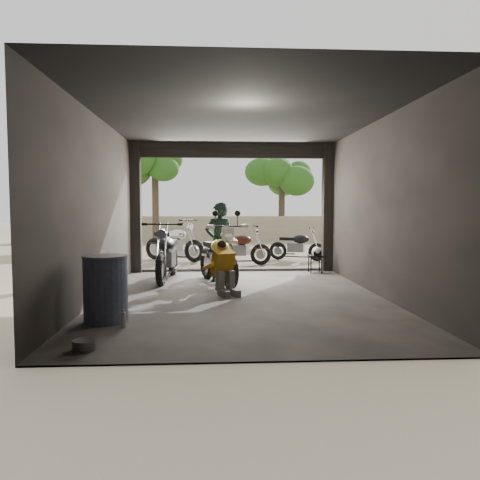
{
  "coord_description": "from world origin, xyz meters",
  "views": [
    {
      "loc": [
        -0.51,
        -8.23,
        1.62
      ],
      "look_at": [
        0.01,
        0.6,
        1.0
      ],
      "focal_mm": 35.0,
      "sensor_mm": 36.0,
      "label": 1
    }
  ],
  "objects": [
    {
      "name": "boundary_wall",
      "position": [
        0.0,
        14.0,
        0.6
      ],
      "size": [
        18.0,
        0.3,
        1.2
      ],
      "primitive_type": "cube",
      "color": "gray",
      "rests_on": "ground"
    },
    {
      "name": "helmet",
      "position": [
        2.04,
        3.0,
        0.55
      ],
      "size": [
        0.24,
        0.25,
        0.21
      ],
      "primitive_type": "ellipsoid",
      "rotation": [
        0.0,
        0.0,
        -0.07
      ],
      "color": "silver",
      "rests_on": "stool"
    },
    {
      "name": "rider",
      "position": [
        -0.36,
        1.8,
        0.87
      ],
      "size": [
        0.72,
        0.56,
        1.73
      ],
      "primitive_type": "imported",
      "rotation": [
        0.0,
        0.0,
        3.39
      ],
      "color": "black",
      "rests_on": "ground"
    },
    {
      "name": "tree_left",
      "position": [
        -3.0,
        12.5,
        3.99
      ],
      "size": [
        2.2,
        2.2,
        5.6
      ],
      "color": "#382B1E",
      "rests_on": "ground"
    },
    {
      "name": "ground",
      "position": [
        0.0,
        0.0,
        0.0
      ],
      "size": [
        80.0,
        80.0,
        0.0
      ],
      "primitive_type": "plane",
      "color": "#7A6D56",
      "rests_on": "ground"
    },
    {
      "name": "left_bike",
      "position": [
        -1.5,
        2.06,
        0.65
      ],
      "size": [
        0.93,
        1.97,
        1.3
      ],
      "primitive_type": null,
      "rotation": [
        0.0,
        0.0,
        -0.08
      ],
      "color": "black",
      "rests_on": "ground"
    },
    {
      "name": "sign_post",
      "position": [
        3.65,
        3.53,
        1.47
      ],
      "size": [
        0.74,
        0.08,
        2.21
      ],
      "rotation": [
        0.0,
        0.0,
        0.42
      ],
      "color": "black",
      "rests_on": "ground"
    },
    {
      "name": "outside_bike_c",
      "position": [
        2.07,
        5.82,
        0.52
      ],
      "size": [
        1.66,
        1.19,
        1.04
      ],
      "primitive_type": null,
      "rotation": [
        0.0,
        0.0,
        1.16
      ],
      "color": "black",
      "rests_on": "ground"
    },
    {
      "name": "stool",
      "position": [
        2.0,
        3.0,
        0.37
      ],
      "size": [
        0.32,
        0.32,
        0.45
      ],
      "rotation": [
        0.0,
        0.0,
        0.16
      ],
      "color": "black",
      "rests_on": "ground"
    },
    {
      "name": "oil_drum",
      "position": [
        -2.0,
        -1.68,
        0.47
      ],
      "size": [
        0.73,
        0.73,
        0.94
      ],
      "primitive_type": "cylinder",
      "rotation": [
        0.0,
        0.0,
        0.23
      ],
      "color": "#3A4363",
      "rests_on": "ground"
    },
    {
      "name": "mechanic",
      "position": [
        -0.28,
        0.22,
        0.49
      ],
      "size": [
        0.72,
        0.81,
        0.97
      ],
      "primitive_type": null,
      "rotation": [
        0.0,
        0.0,
        0.41
      ],
      "color": "#AC7716",
      "rests_on": "ground"
    },
    {
      "name": "outside_bike_a",
      "position": [
        -1.68,
        5.91,
        0.64
      ],
      "size": [
        2.0,
        1.68,
        1.27
      ],
      "primitive_type": null,
      "rotation": [
        0.0,
        0.0,
        0.99
      ],
      "color": "black",
      "rests_on": "ground"
    },
    {
      "name": "outside_bike_b",
      "position": [
        0.19,
        4.68,
        0.56
      ],
      "size": [
        1.73,
        0.86,
        1.13
      ],
      "primitive_type": null,
      "rotation": [
        0.0,
        0.0,
        1.68
      ],
      "color": "#3A160E",
      "rests_on": "ground"
    },
    {
      "name": "main_bike",
      "position": [
        -0.4,
        1.54,
        0.64
      ],
      "size": [
        1.37,
        2.09,
        1.29
      ],
      "primitive_type": null,
      "rotation": [
        0.0,
        0.0,
        0.33
      ],
      "color": "beige",
      "rests_on": "ground"
    },
    {
      "name": "tree_right",
      "position": [
        2.8,
        14.0,
        3.56
      ],
      "size": [
        2.2,
        2.2,
        5.0
      ],
      "color": "#382B1E",
      "rests_on": "ground"
    },
    {
      "name": "garage",
      "position": [
        0.0,
        0.55,
        1.28
      ],
      "size": [
        7.0,
        7.13,
        3.2
      ],
      "color": "#2D2B28",
      "rests_on": "ground"
    }
  ]
}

